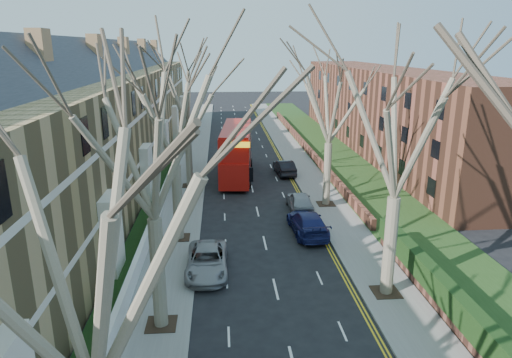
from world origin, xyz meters
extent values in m
cube|color=slate|center=(-6.00, 39.00, 0.06)|extent=(3.00, 102.00, 0.12)
cube|color=slate|center=(6.00, 39.00, 0.06)|extent=(3.00, 102.00, 0.12)
cube|color=olive|center=(-13.80, 31.00, 5.00)|extent=(9.00, 78.00, 10.00)
cube|color=#282B31|center=(-13.80, 31.00, 11.00)|extent=(4.67, 78.00, 4.67)
cube|color=silver|center=(-9.35, 31.00, 3.50)|extent=(0.12, 78.00, 0.35)
cube|color=silver|center=(-9.35, 31.00, 7.00)|extent=(0.12, 78.00, 0.35)
cube|color=brown|center=(17.50, 43.00, 5.00)|extent=(8.00, 54.00, 10.00)
cube|color=brown|center=(7.70, 43.00, 0.57)|extent=(0.35, 54.00, 0.90)
cube|color=black|center=(7.70, 2.00, 1.32)|extent=(0.70, 24.00, 1.20)
cube|color=white|center=(-7.65, 31.00, 0.62)|extent=(0.30, 78.00, 1.00)
cube|color=#1F3B15|center=(10.50, 39.00, 0.15)|extent=(6.00, 102.00, 0.06)
cylinder|color=#756A53|center=(-5.70, 6.00, 2.75)|extent=(0.64, 0.64, 5.25)
cube|color=#2D2116|center=(-5.70, 6.00, 0.14)|extent=(1.40, 1.40, 0.05)
cylinder|color=#756A53|center=(-5.70, 16.00, 2.66)|extent=(0.64, 0.64, 5.07)
cube|color=#2D2116|center=(-5.70, 16.00, 0.14)|extent=(1.40, 1.40, 0.05)
cylinder|color=#756A53|center=(-5.70, 28.00, 2.75)|extent=(0.60, 0.60, 5.25)
cube|color=#2D2116|center=(-5.70, 28.00, 0.14)|extent=(1.40, 1.40, 0.05)
cylinder|color=#756A53|center=(5.70, 8.00, 2.75)|extent=(0.64, 0.64, 5.25)
cube|color=#2D2116|center=(5.70, 8.00, 0.14)|extent=(1.40, 1.40, 0.05)
cylinder|color=#756A53|center=(5.70, 22.00, 2.66)|extent=(0.60, 0.60, 5.07)
cube|color=#2D2116|center=(5.70, 22.00, 0.14)|extent=(1.40, 1.40, 0.05)
cube|color=#AC120C|center=(-1.25, 31.18, 1.53)|extent=(3.66, 12.01, 2.37)
cube|color=#AC120C|center=(-1.25, 31.18, 3.79)|extent=(3.61, 11.42, 2.15)
cube|color=black|center=(-1.25, 31.18, 2.02)|extent=(3.60, 11.07, 0.97)
cube|color=black|center=(-1.25, 31.18, 3.90)|extent=(3.58, 10.84, 0.97)
imported|color=gray|center=(-3.70, 11.20, 0.71)|extent=(2.40, 5.10, 1.41)
imported|color=navy|center=(3.11, 16.37, 0.78)|extent=(2.43, 5.48, 1.56)
imported|color=gray|center=(3.36, 21.01, 0.76)|extent=(1.86, 4.51, 1.53)
imported|color=black|center=(3.61, 31.61, 0.74)|extent=(1.94, 4.63, 1.49)
camera|label=1|loc=(-2.76, -12.70, 12.53)|focal=32.00mm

